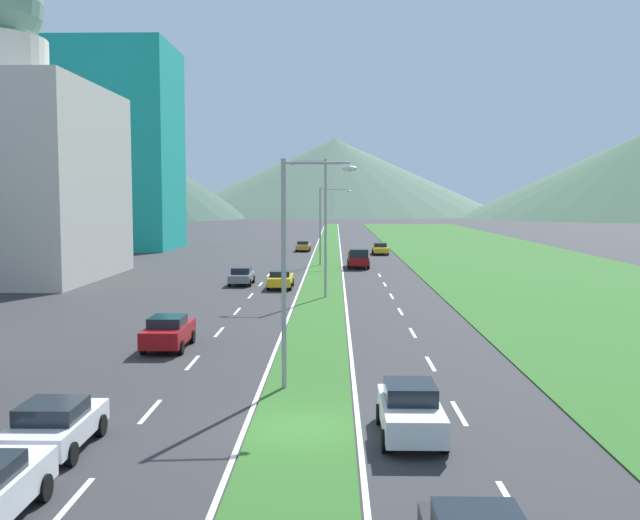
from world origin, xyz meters
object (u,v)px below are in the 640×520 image
(car_2, at_px, (242,276))
(car_5, at_px, (281,279))
(street_lamp_far, at_px, (324,220))
(car_0, at_px, (410,411))
(car_7, at_px, (168,332))
(car_6, at_px, (380,248))
(pickup_truck_0, at_px, (358,258))
(street_lamp_mid, at_px, (322,219))
(car_8, at_px, (54,425))
(street_lamp_near, at_px, (292,257))
(car_4, at_px, (303,246))

(car_2, distance_m, car_5, 4.04)
(street_lamp_far, height_order, car_2, street_lamp_far)
(street_lamp_far, height_order, car_0, street_lamp_far)
(car_0, relative_size, car_7, 0.97)
(car_6, relative_size, pickup_truck_0, 0.88)
(car_2, bearing_deg, car_0, -165.62)
(street_lamp_mid, distance_m, pickup_truck_0, 23.37)
(street_lamp_far, height_order, car_7, street_lamp_far)
(car_5, xyz_separation_m, car_8, (-3.58, -37.53, -0.01))
(pickup_truck_0, bearing_deg, street_lamp_near, -4.68)
(car_5, bearing_deg, street_lamp_mid, -148.93)
(car_7, bearing_deg, pickup_truck_0, -14.08)
(street_lamp_near, distance_m, street_lamp_far, 50.41)
(car_0, xyz_separation_m, car_6, (3.45, 71.65, -0.06))
(car_5, distance_m, car_6, 36.83)
(street_lamp_far, bearing_deg, car_0, -86.55)
(car_0, bearing_deg, street_lamp_far, -176.55)
(pickup_truck_0, bearing_deg, car_0, -0.14)
(car_0, height_order, pickup_truck_0, pickup_truck_0)
(car_0, bearing_deg, car_8, -82.47)
(street_lamp_mid, height_order, car_4, street_lamp_mid)
(car_6, bearing_deg, pickup_truck_0, -10.28)
(car_0, xyz_separation_m, car_2, (-9.86, 38.45, -0.07))
(car_0, bearing_deg, car_2, -165.62)
(car_2, relative_size, car_5, 0.91)
(street_lamp_far, distance_m, car_7, 43.86)
(street_lamp_near, height_order, car_4, street_lamp_near)
(car_6, distance_m, car_7, 60.44)
(car_2, distance_m, car_6, 35.77)
(street_lamp_far, xyz_separation_m, car_2, (-6.49, -17.46, -4.07))
(car_5, bearing_deg, car_0, -169.82)
(car_6, relative_size, car_7, 1.11)
(street_lamp_mid, bearing_deg, car_4, 94.07)
(car_4, distance_m, car_5, 41.04)
(street_lamp_far, xyz_separation_m, car_0, (3.37, -55.90, -4.00))
(car_6, bearing_deg, car_7, -12.91)
(car_2, xyz_separation_m, pickup_truck_0, (9.99, 14.90, 0.25))
(car_5, bearing_deg, car_2, 56.10)
(car_5, bearing_deg, pickup_truck_0, -21.14)
(car_4, bearing_deg, car_6, -119.33)
(street_lamp_mid, bearing_deg, car_6, 80.82)
(car_0, distance_m, car_4, 77.51)
(car_7, bearing_deg, car_4, -3.16)
(car_7, bearing_deg, street_lamp_mid, -20.99)
(car_2, height_order, car_7, car_7)
(car_2, height_order, car_4, car_2)
(car_7, height_order, car_8, car_7)
(car_5, height_order, car_6, car_6)
(street_lamp_mid, height_order, pickup_truck_0, street_lamp_mid)
(car_4, distance_m, car_7, 64.60)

